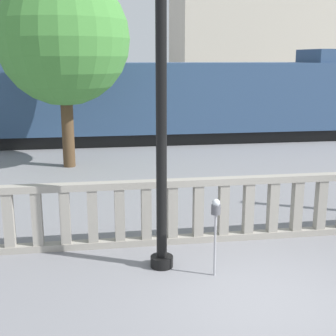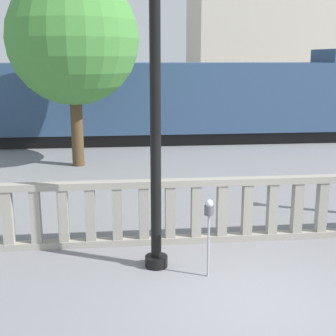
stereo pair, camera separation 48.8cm
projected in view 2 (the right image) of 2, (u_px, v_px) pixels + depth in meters
name	position (u px, v px, depth m)	size (l,w,h in m)	color
ground_plane	(256.00, 302.00, 7.44)	(160.00, 160.00, 0.00)	slate
balustrade	(222.00, 210.00, 9.78)	(16.20, 0.24, 1.37)	gray
lamppost	(155.00, 81.00, 7.95)	(0.42, 0.42, 6.84)	black
parking_meter	(209.00, 215.00, 8.07)	(0.17, 0.17, 1.43)	#99999E
train_near	(184.00, 100.00, 21.36)	(18.88, 2.99, 4.17)	black
building_block	(270.00, 1.00, 35.40)	(11.83, 7.16, 15.88)	beige
tree_left	(73.00, 39.00, 15.87)	(4.49, 4.49, 6.66)	#4C3823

